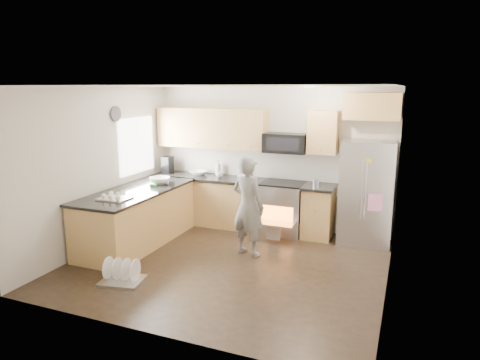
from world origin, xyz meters
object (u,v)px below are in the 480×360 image
at_px(stove_range, 283,196).
at_px(person, 248,206).
at_px(dish_rack, 122,275).
at_px(refrigerator, 365,193).

bearing_deg(stove_range, person, -99.76).
distance_m(person, dish_rack, 2.11).
xyz_separation_m(refrigerator, person, (-1.63, -1.22, -0.08)).
distance_m(refrigerator, person, 2.03).
bearing_deg(refrigerator, dish_rack, -140.75).
bearing_deg(dish_rack, stove_range, 62.63).
height_order(stove_range, dish_rack, stove_range).
distance_m(stove_range, person, 1.23).
relative_size(stove_range, person, 1.14).
bearing_deg(refrigerator, person, -148.21).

